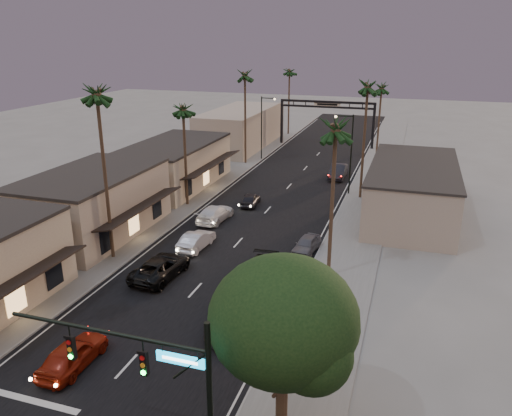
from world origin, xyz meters
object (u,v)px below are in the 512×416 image
Objects in this scene: oncoming_red at (73,354)px; curbside_near at (237,314)px; curbside_black at (258,275)px; traffic_signal at (162,378)px; palm_ra at (336,124)px; palm_lb at (96,89)px; palm_far at (290,69)px; palm_rb at (368,83)px; streetlight_right at (349,148)px; streetlight_left at (263,123)px; oncoming_silver at (196,240)px; palm_lc at (183,105)px; oncoming_pickup at (161,267)px; palm_rc at (382,85)px; arch at (327,112)px; corner_tree at (285,325)px; palm_ld at (245,72)px.

curbside_near is at bearing -138.21° from oncoming_red.
curbside_near is 5.51m from curbside_black.
palm_ra is at bearing 81.72° from traffic_signal.
palm_lb is 1.15× the size of palm_far.
palm_rb reaches higher than palm_far.
streetlight_right is 29.85m from curbside_near.
streetlight_left is 36.93m from palm_lb.
palm_rb is 24.53m from oncoming_silver.
palm_ra is at bearing -34.90° from palm_lc.
palm_ra is at bearing -72.62° from palm_far.
traffic_signal reaches higher than oncoming_silver.
palm_lb is at bearing 147.85° from curbside_near.
palm_lb reaches higher than oncoming_red.
palm_lc is 19.07m from palm_rb.
oncoming_pickup is 1.27× the size of oncoming_silver.
oncoming_pickup is (5.03, -57.85, -10.65)m from palm_far.
palm_lb reaches higher than palm_rc.
arch is at bearing 100.59° from palm_ra.
curbside_near is (-4.23, -8.40, -10.58)m from palm_ra.
streetlight_left reaches higher than corner_tree.
streetlight_right is 19.75m from palm_rc.
oncoming_pickup is 7.34m from curbside_black.
arch is 1.00× the size of palm_lb.
arch is at bearing 94.93° from traffic_signal.
palm_ra is 2.95× the size of oncoming_silver.
palm_lb is at bearing -124.01° from streetlight_right.
traffic_signal is at bearing -51.56° from palm_lb.
arch is at bearing 75.80° from palm_lc.
streetlight_left is 1.44× the size of curbside_near.
oncoming_red is 0.73× the size of curbside_near.
palm_ld reaches higher than curbside_black.
palm_lc is 15.21m from oncoming_silver.
oncoming_pickup is (-11.87, -23.85, -11.63)m from palm_rb.
palm_rb is 1.16× the size of palm_rc.
arch is (-9.48, 62.55, -0.45)m from corner_tree.
arch is 35.41m from palm_lc.
traffic_signal is 40.77m from palm_rb.
palm_lc is at bearing -90.00° from palm_ld.
curbside_black is (-4.59, -2.90, -10.62)m from palm_ra.
palm_ld is at bearing -75.72° from oncoming_silver.
corner_tree is 1.41× the size of curbside_near.
streetlight_right is at bearing -43.21° from streetlight_left.
palm_lb is (-14.29, 18.00, 8.30)m from traffic_signal.
palm_rb is 2.50× the size of oncoming_pickup.
traffic_signal is 60.31m from palm_rc.
palm_lb is 14.30m from palm_lc.
palm_lc is 1.95× the size of curbside_near.
streetlight_right is 27.24m from oncoming_pickup.
arch is 1.07× the size of palm_ld.
oncoming_red is (-2.71, -60.86, -4.75)m from arch.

